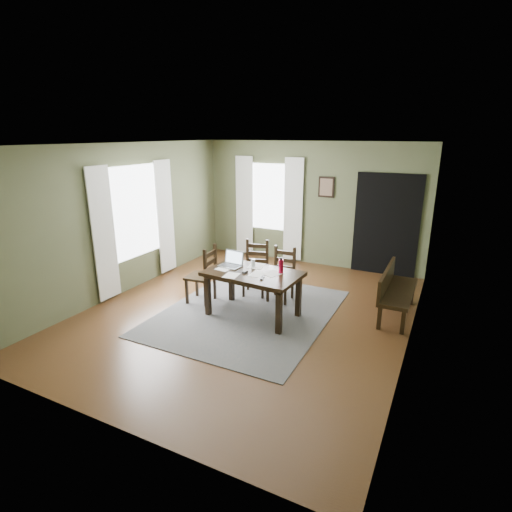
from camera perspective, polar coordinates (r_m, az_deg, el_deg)
The scene contains 26 objects.
ground at distance 6.70m, azimuth -1.15°, elevation -8.10°, with size 5.00×6.00×0.01m.
room_shell at distance 6.15m, azimuth -1.25°, elevation 7.32°, with size 5.02×6.02×2.71m.
rug at distance 6.70m, azimuth -1.15°, elevation -8.01°, with size 2.60×3.20×0.01m.
dining_table at distance 6.33m, azimuth -0.43°, elevation -3.09°, with size 1.54×0.98×0.74m.
chair_end at distance 6.97m, azimuth -7.54°, elevation -2.74°, with size 0.49×0.49×1.02m.
chair_back_left at distance 7.29m, azimuth -0.04°, elevation -1.80°, with size 0.53×0.53×0.99m.
chair_back_right at distance 7.04m, azimuth 3.69°, elevation -2.72°, with size 0.41×0.41×0.94m.
bench at distance 6.80m, azimuth 19.12°, elevation -4.35°, with size 0.45×1.40×0.79m.
laptop at distance 6.59m, azimuth -3.47°, elevation -0.87°, with size 0.38×0.31×0.25m.
computer_mouse at distance 6.27m, azimuth -1.59°, elevation -2.27°, with size 0.06×0.10×0.03m, color #3F3F42.
tv_remote at distance 6.03m, azimuth 0.88°, elevation -3.14°, with size 0.04×0.16×0.02m, color black.
drinking_glass at distance 6.51m, azimuth -0.41°, elevation -1.01°, with size 0.06×0.06×0.14m, color silver.
water_bottle at distance 6.23m, azimuth 3.57°, elevation -1.44°, with size 0.08×0.08×0.26m.
paper_a at distance 6.50m, azimuth -4.44°, elevation -1.72°, with size 0.23×0.30×0.00m, color white.
paper_b at distance 6.21m, azimuth 0.25°, elevation -2.61°, with size 0.22×0.28×0.00m, color white.
paper_c at distance 6.58m, azimuth 0.03°, elevation -1.43°, with size 0.25×0.32×0.00m, color white.
paper_d at distance 6.24m, azimuth 2.44°, elevation -2.50°, with size 0.23×0.30×0.00m, color white.
paper_e at distance 6.16m, azimuth -3.56°, elevation -2.78°, with size 0.21×0.27×0.00m, color white.
window_left at distance 7.80m, azimuth -16.90°, elevation 6.06°, with size 0.01×1.30×1.70m.
window_back at distance 9.28m, azimuth 1.83°, elevation 8.45°, with size 1.00×0.01×1.50m.
curtain_left_near at distance 7.27m, azimuth -20.92°, elevation 2.87°, with size 0.03×0.48×2.30m.
curtain_left_far at distance 8.44m, azimuth -12.83°, elevation 5.43°, with size 0.03×0.48×2.30m.
curtain_back_left at distance 9.56m, azimuth -1.66°, elevation 7.20°, with size 0.44×0.03×2.30m.
curtain_back_right at distance 9.05m, azimuth 5.33°, elevation 6.56°, with size 0.44×0.03×2.30m.
framed_picture at distance 8.76m, azimuth 10.01°, elevation 9.67°, with size 0.34×0.03×0.44m.
doorway_back at distance 8.61m, azimuth 18.09°, elevation 4.21°, with size 1.30×0.03×2.10m.
Camera 1 is at (2.82, -5.37, 2.86)m, focal length 28.00 mm.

